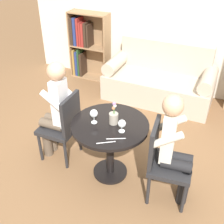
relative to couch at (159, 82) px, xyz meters
name	(u,v)px	position (x,y,z in m)	size (l,w,h in m)	color
ground_plane	(110,172)	(0.00, -1.93, -0.31)	(16.00, 16.00, 0.00)	brown
back_wall	(173,11)	(0.00, 0.42, 1.04)	(5.20, 0.05, 2.70)	silver
round_table	(110,136)	(0.00, -1.93, 0.24)	(0.83, 0.83, 0.71)	black
couch	(159,82)	(0.00, 0.00, 0.00)	(1.74, 0.80, 0.92)	#B7A893
bookshelf_left	(86,45)	(-1.52, 0.26, 0.32)	(0.73, 0.28, 1.23)	#93704C
chair_left	(63,125)	(-0.62, -1.90, 0.18)	(0.43, 0.43, 0.90)	#232326
chair_right	(164,159)	(0.62, -1.98, 0.18)	(0.47, 0.47, 0.90)	#232326
person_left	(55,110)	(-0.71, -1.91, 0.37)	(0.43, 0.35, 1.28)	brown
person_right	(175,149)	(0.71, -1.97, 0.34)	(0.44, 0.37, 1.23)	black
wine_glass_left	(94,114)	(-0.16, -1.98, 0.51)	(0.08, 0.08, 0.16)	white
wine_glass_right	(122,124)	(0.16, -2.00, 0.49)	(0.08, 0.08, 0.14)	white
flower_vase	(114,117)	(0.03, -1.90, 0.48)	(0.10, 0.10, 0.26)	#9E9384
knife_left_setting	(116,139)	(0.16, -2.13, 0.40)	(0.17, 0.10, 0.00)	silver
fork_left_setting	(106,142)	(0.09, -2.23, 0.40)	(0.16, 0.11, 0.00)	silver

